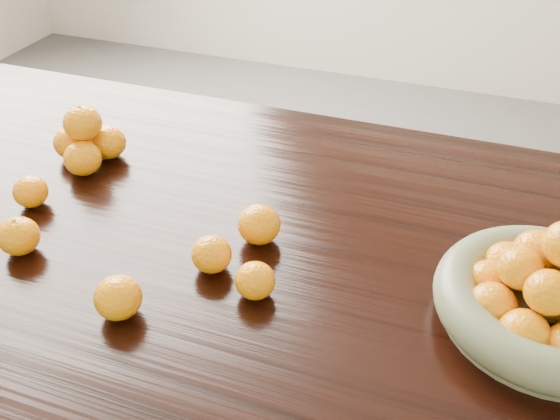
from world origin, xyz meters
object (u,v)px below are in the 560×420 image
(fruit_bowl, at_px, (552,298))
(dining_table, at_px, (264,274))
(orange_pyramid, at_px, (86,141))
(loose_orange_0, at_px, (19,236))

(fruit_bowl, bearing_deg, dining_table, 173.67)
(dining_table, distance_m, orange_pyramid, 0.48)
(dining_table, height_order, loose_orange_0, loose_orange_0)
(dining_table, distance_m, loose_orange_0, 0.44)
(fruit_bowl, xyz_separation_m, orange_pyramid, (-0.92, 0.17, 0.00))
(dining_table, relative_size, fruit_bowl, 5.87)
(dining_table, relative_size, loose_orange_0, 27.95)
(loose_orange_0, bearing_deg, dining_table, 25.85)
(orange_pyramid, bearing_deg, fruit_bowl, -10.36)
(loose_orange_0, bearing_deg, orange_pyramid, 101.99)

